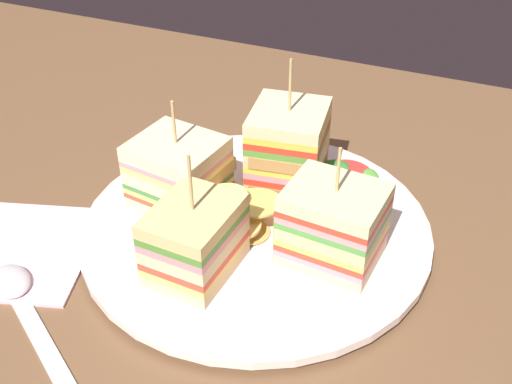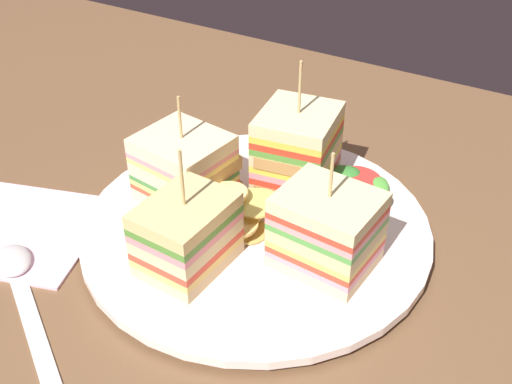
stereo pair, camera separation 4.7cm
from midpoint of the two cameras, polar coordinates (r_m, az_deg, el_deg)
ground_plane at (r=50.46cm, az=-2.69°, el=-4.92°), size 127.12×71.87×1.80cm
plate at (r=49.37cm, az=-2.74°, el=-3.42°), size 27.58×27.58×1.33cm
sandwich_wedge_0 at (r=44.12cm, az=4.07°, el=-3.16°), size 7.18×6.16×9.43cm
sandwich_wedge_1 at (r=52.00cm, az=0.81°, el=4.09°), size 6.99×7.61×11.17cm
sandwich_wedge_2 at (r=50.46cm, az=-9.57°, el=1.83°), size 7.51×6.86×9.36cm
sandwich_wedge_3 at (r=43.72cm, az=-8.74°, el=-4.49°), size 5.54×7.02×9.72cm
chip_pile at (r=47.83cm, az=-4.38°, el=-1.88°), size 7.12×7.39×3.16cm
salad_garnish at (r=52.83cm, az=6.27°, el=0.87°), size 7.64×6.13×1.45cm
spoon at (r=47.93cm, az=-23.66°, el=-9.22°), size 15.04×10.20×1.00cm
napkin at (r=53.02cm, az=-24.40°, el=-4.79°), size 15.91×14.70×0.50cm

